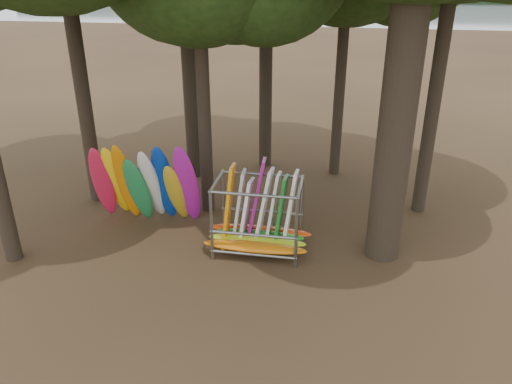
# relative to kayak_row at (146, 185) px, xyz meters

# --- Properties ---
(ground) EXTENTS (120.00, 120.00, 0.00)m
(ground) POSITION_rel_kayak_row_xyz_m (3.48, -1.47, -1.36)
(ground) COLOR #47331E
(ground) RESTS_ON ground
(lake) EXTENTS (160.00, 160.00, 0.00)m
(lake) POSITION_rel_kayak_row_xyz_m (3.48, 58.53, -1.36)
(lake) COLOR gray
(lake) RESTS_ON ground
(kayak_row) EXTENTS (3.72, 1.66, 3.16)m
(kayak_row) POSITION_rel_kayak_row_xyz_m (0.00, 0.00, 0.00)
(kayak_row) COLOR red
(kayak_row) RESTS_ON ground
(storage_rack) EXTENTS (3.19, 1.56, 2.83)m
(storage_rack) POSITION_rel_kayak_row_xyz_m (3.91, -1.11, -0.33)
(storage_rack) COLOR slate
(storage_rack) RESTS_ON ground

